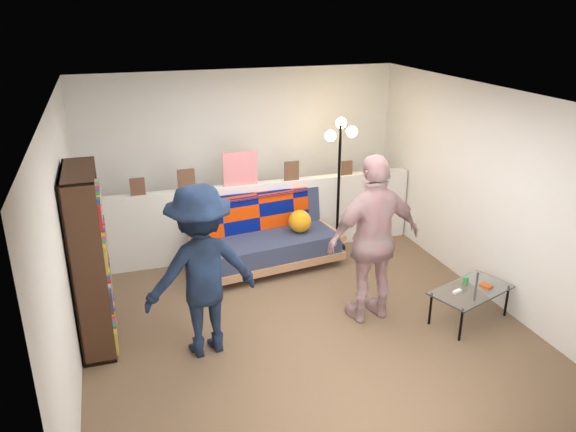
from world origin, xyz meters
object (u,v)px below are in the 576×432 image
object	(u,v)px
bookshelf	(90,266)
coffee_table	(471,291)
person_left	(201,271)
futon_sofa	(266,238)
floor_lamp	(340,159)
person_right	(374,240)

from	to	relation	value
bookshelf	coffee_table	distance (m)	3.93
coffee_table	person_left	bearing A→B (deg)	173.01
futon_sofa	bookshelf	size ratio (longest dim) A/B	1.09
futon_sofa	coffee_table	size ratio (longest dim) A/B	1.97
futon_sofa	floor_lamp	world-z (taller)	floor_lamp
bookshelf	coffee_table	world-z (taller)	bookshelf
person_left	person_right	size ratio (longest dim) A/B	0.94
futon_sofa	person_left	world-z (taller)	person_left
coffee_table	person_right	size ratio (longest dim) A/B	0.55
floor_lamp	person_right	distance (m)	1.89
floor_lamp	coffee_table	bearing A→B (deg)	-74.47
coffee_table	person_right	world-z (taller)	person_right
futon_sofa	person_right	xyz separation A→B (m)	(0.73, -1.59, 0.54)
floor_lamp	person_right	world-z (taller)	person_right
coffee_table	futon_sofa	bearing A→B (deg)	130.71
bookshelf	person_left	size ratio (longest dim) A/B	1.06
person_right	coffee_table	bearing A→B (deg)	152.57
bookshelf	person_right	bearing A→B (deg)	-8.54
coffee_table	person_left	xyz separation A→B (m)	(-2.81, 0.34, 0.51)
person_left	floor_lamp	bearing A→B (deg)	-148.96
floor_lamp	person_left	bearing A→B (deg)	-139.65
bookshelf	floor_lamp	size ratio (longest dim) A/B	1.00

